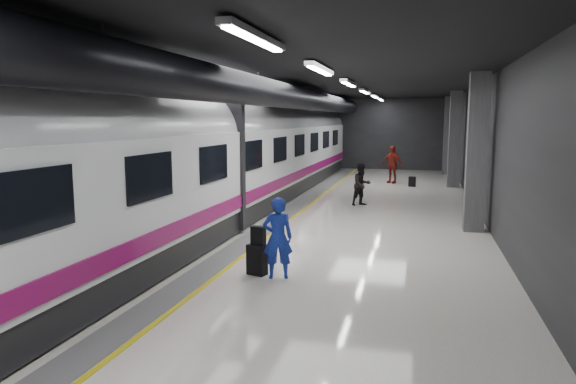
% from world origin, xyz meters
% --- Properties ---
extents(ground, '(40.00, 40.00, 0.00)m').
position_xyz_m(ground, '(0.00, 0.00, 0.00)').
color(ground, white).
rests_on(ground, ground).
extents(platform_hall, '(10.02, 40.02, 4.51)m').
position_xyz_m(platform_hall, '(-0.29, 0.96, 3.54)').
color(platform_hall, black).
rests_on(platform_hall, ground).
extents(train, '(3.05, 38.00, 4.05)m').
position_xyz_m(train, '(-3.25, -0.00, 2.07)').
color(train, black).
rests_on(train, ground).
extents(traveler_main, '(0.70, 0.57, 1.66)m').
position_xyz_m(traveler_main, '(0.28, -3.72, 0.83)').
color(traveler_main, '#1747AF').
rests_on(traveler_main, ground).
extents(suitcase_main, '(0.44, 0.35, 0.63)m').
position_xyz_m(suitcase_main, '(-0.19, -3.61, 0.32)').
color(suitcase_main, black).
rests_on(suitcase_main, ground).
extents(shoulder_bag, '(0.31, 0.20, 0.39)m').
position_xyz_m(shoulder_bag, '(-0.16, -3.60, 0.83)').
color(shoulder_bag, black).
rests_on(shoulder_bag, suitcase_main).
extents(traveler_far_a, '(0.97, 0.96, 1.58)m').
position_xyz_m(traveler_far_a, '(0.93, 5.56, 0.79)').
color(traveler_far_a, black).
rests_on(traveler_far_a, ground).
extents(traveler_far_b, '(1.20, 0.88, 1.89)m').
position_xyz_m(traveler_far_b, '(1.64, 12.79, 0.94)').
color(traveler_far_b, maroon).
rests_on(traveler_far_b, ground).
extents(suitcase_far, '(0.35, 0.26, 0.48)m').
position_xyz_m(suitcase_far, '(2.67, 11.64, 0.24)').
color(suitcase_far, black).
rests_on(suitcase_far, ground).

